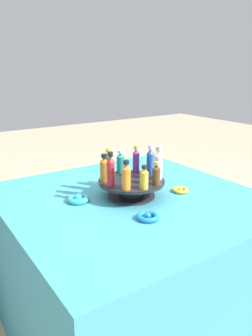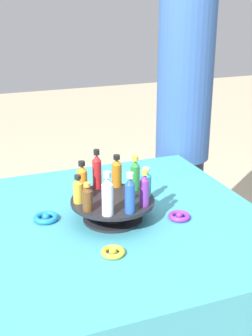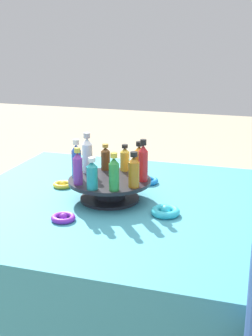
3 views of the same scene
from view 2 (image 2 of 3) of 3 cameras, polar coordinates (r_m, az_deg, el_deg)
name	(u,v)px [view 2 (image 2 of 3)]	position (r m, az deg, el deg)	size (l,w,h in m)	color
party_table	(114,306)	(1.87, -1.50, -16.45)	(1.08, 1.08, 0.74)	teal
display_stand	(113,207)	(1.65, -1.63, -4.81)	(0.29, 0.29, 0.08)	black
bottle_green	(135,174)	(1.69, 1.12, -0.78)	(0.03, 0.03, 0.13)	#288438
bottle_amber	(117,172)	(1.72, -1.14, -0.50)	(0.04, 0.04, 0.12)	#AD6B19
bottle_red	(97,170)	(1.71, -3.57, -0.30)	(0.03, 0.03, 0.15)	#B21E23
bottle_orange	(82,179)	(1.66, -5.36, -1.35)	(0.04, 0.04, 0.12)	orange
bottle_gold	(78,190)	(1.60, -5.86, -2.70)	(0.03, 0.03, 0.10)	gold
bottle_brown	(87,198)	(1.54, -4.72, -3.66)	(0.03, 0.03, 0.10)	brown
bottle_clear	(107,195)	(1.50, -2.27, -3.34)	(0.04, 0.04, 0.15)	silver
bottle_blue	(130,195)	(1.51, 0.48, -3.26)	(0.03, 0.03, 0.14)	#234CAD
bottle_purple	(144,189)	(1.57, 2.27, -2.62)	(0.03, 0.03, 0.13)	#702D93
bottle_teal	(146,183)	(1.64, 2.44, -1.89)	(0.04, 0.04, 0.11)	teal
ribbon_bow_gold	(113,252)	(1.46, -1.61, -10.20)	(0.08, 0.08, 0.02)	gold
ribbon_bow_purple	(179,216)	(1.68, 6.50, -5.85)	(0.08, 0.08, 0.03)	purple
ribbon_bow_teal	(113,189)	(1.88, -1.63, -2.63)	(0.10, 0.10, 0.03)	#2DB7CC
ribbon_bow_blue	(46,218)	(1.68, -9.74, -5.98)	(0.09, 0.09, 0.03)	blue
person_figure	(183,131)	(2.43, 6.94, 4.45)	(0.28, 0.28, 1.63)	#282D42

